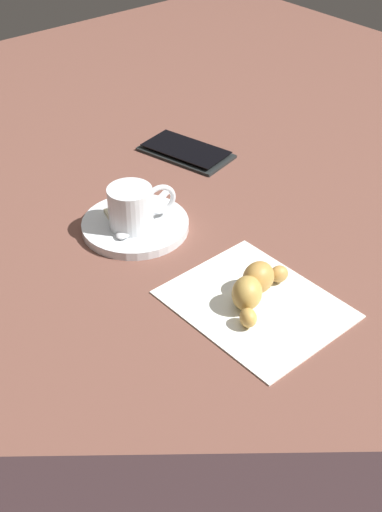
{
  "coord_description": "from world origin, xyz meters",
  "views": [
    {
      "loc": [
        -0.49,
        0.41,
        0.51
      ],
      "look_at": [
        0.01,
        -0.02,
        0.01
      ],
      "focal_mm": 47.23,
      "sensor_mm": 36.0,
      "label": 1
    }
  ],
  "objects_px": {
    "teaspoon": "(136,222)",
    "cell_phone": "(186,151)",
    "saucer": "(135,225)",
    "napkin": "(255,304)",
    "espresso_cup": "(135,206)",
    "croissant": "(254,287)",
    "sugar_packet": "(127,209)"
  },
  "relations": [
    {
      "from": "croissant",
      "to": "saucer",
      "type": "bearing_deg",
      "value": 5.08
    },
    {
      "from": "cell_phone",
      "to": "napkin",
      "type": "bearing_deg",
      "value": 153.14
    },
    {
      "from": "espresso_cup",
      "to": "cell_phone",
      "type": "xyz_separation_m",
      "value": [
        0.12,
        -0.19,
        -0.03
      ]
    },
    {
      "from": "espresso_cup",
      "to": "croissant",
      "type": "height_order",
      "value": "espresso_cup"
    },
    {
      "from": "espresso_cup",
      "to": "croissant",
      "type": "distance_m",
      "value": 0.2
    },
    {
      "from": "espresso_cup",
      "to": "sugar_packet",
      "type": "bearing_deg",
      "value": -14.31
    },
    {
      "from": "teaspoon",
      "to": "sugar_packet",
      "type": "bearing_deg",
      "value": -13.82
    },
    {
      "from": "saucer",
      "to": "napkin",
      "type": "distance_m",
      "value": 0.21
    },
    {
      "from": "saucer",
      "to": "sugar_packet",
      "type": "bearing_deg",
      "value": -12.8
    },
    {
      "from": "saucer",
      "to": "cell_phone",
      "type": "distance_m",
      "value": 0.22
    },
    {
      "from": "saucer",
      "to": "cell_phone",
      "type": "bearing_deg",
      "value": -57.28
    },
    {
      "from": "sugar_packet",
      "to": "napkin",
      "type": "xyz_separation_m",
      "value": [
        -0.24,
        -0.01,
        -0.01
      ]
    },
    {
      "from": "espresso_cup",
      "to": "teaspoon",
      "type": "xyz_separation_m",
      "value": [
        0.0,
        -0.0,
        -0.03
      ]
    },
    {
      "from": "espresso_cup",
      "to": "napkin",
      "type": "distance_m",
      "value": 0.21
    },
    {
      "from": "napkin",
      "to": "teaspoon",
      "type": "bearing_deg",
      "value": 4.79
    },
    {
      "from": "cell_phone",
      "to": "teaspoon",
      "type": "bearing_deg",
      "value": 123.53
    },
    {
      "from": "espresso_cup",
      "to": "napkin",
      "type": "height_order",
      "value": "espresso_cup"
    },
    {
      "from": "espresso_cup",
      "to": "cell_phone",
      "type": "bearing_deg",
      "value": -56.43
    },
    {
      "from": "napkin",
      "to": "croissant",
      "type": "xyz_separation_m",
      "value": [
        0.01,
        -0.0,
        0.02
      ]
    },
    {
      "from": "sugar_packet",
      "to": "cell_phone",
      "type": "xyz_separation_m",
      "value": [
        0.09,
        -0.18,
        -0.01
      ]
    },
    {
      "from": "napkin",
      "to": "espresso_cup",
      "type": "bearing_deg",
      "value": 4.91
    },
    {
      "from": "teaspoon",
      "to": "cell_phone",
      "type": "bearing_deg",
      "value": -56.47
    },
    {
      "from": "sugar_packet",
      "to": "espresso_cup",
      "type": "bearing_deg",
      "value": 90.29
    },
    {
      "from": "saucer",
      "to": "teaspoon",
      "type": "relative_size",
      "value": 1.12
    },
    {
      "from": "sugar_packet",
      "to": "napkin",
      "type": "relative_size",
      "value": 0.31
    },
    {
      "from": "saucer",
      "to": "teaspoon",
      "type": "xyz_separation_m",
      "value": [
        -0.0,
        0.0,
        0.01
      ]
    },
    {
      "from": "sugar_packet",
      "to": "croissant",
      "type": "bearing_deg",
      "value": 107.53
    },
    {
      "from": "teaspoon",
      "to": "napkin",
      "type": "height_order",
      "value": "teaspoon"
    },
    {
      "from": "teaspoon",
      "to": "croissant",
      "type": "xyz_separation_m",
      "value": [
        -0.2,
        -0.02,
        0.01
      ]
    },
    {
      "from": "espresso_cup",
      "to": "sugar_packet",
      "type": "relative_size",
      "value": 1.47
    },
    {
      "from": "croissant",
      "to": "cell_phone",
      "type": "distance_m",
      "value": 0.36
    },
    {
      "from": "teaspoon",
      "to": "croissant",
      "type": "height_order",
      "value": "croissant"
    }
  ]
}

